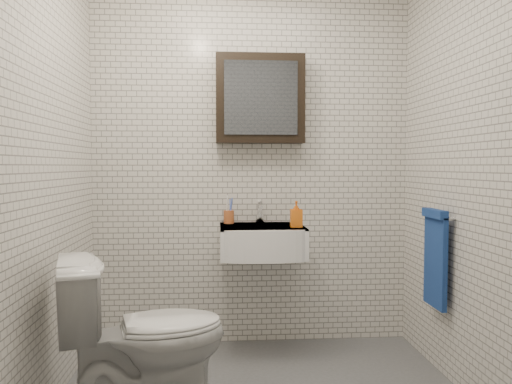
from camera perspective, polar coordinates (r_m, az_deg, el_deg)
room_shell at (r=2.51m, az=1.06°, el=8.07°), size 2.22×2.02×2.51m
washbasin at (r=3.27m, az=0.74°, el=-5.60°), size 0.55×0.50×0.20m
faucet at (r=3.44m, az=0.46°, el=-2.46°), size 0.06×0.20×0.15m
mirror_cabinet at (r=3.45m, az=0.47°, el=10.57°), size 0.60×0.15×0.60m
towel_rail at (r=3.15m, az=19.83°, el=-6.68°), size 0.09×0.30×0.58m
toothbrush_cup at (r=3.43m, az=-3.12°, el=-2.79°), size 0.08×0.08×0.20m
soap_bottle at (r=3.23m, az=4.62°, el=-2.53°), size 0.08×0.08×0.17m
toilet at (r=2.63m, az=-12.59°, el=-15.71°), size 0.89×0.65×0.81m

